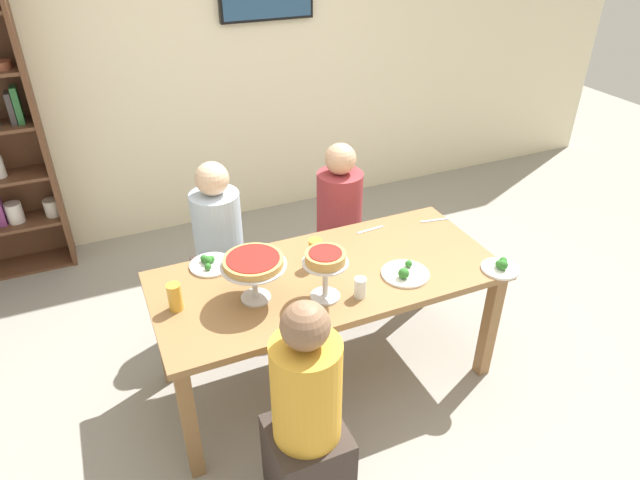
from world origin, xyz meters
The scene contains 17 objects.
ground_plane centered at (0.00, 0.00, 0.00)m, with size 12.00×12.00×0.00m, color gray.
rear_partition centered at (0.00, 2.20, 1.40)m, with size 8.00×0.12×2.80m, color beige.
dining_table centered at (0.00, 0.00, 0.65)m, with size 1.85×0.82×0.74m.
diner_far_left centered at (-0.41, 0.74, 0.49)m, with size 0.34×0.34×1.15m.
diner_near_left centered at (-0.41, -0.68, 0.49)m, with size 0.34×0.34×1.15m.
diner_far_right centered at (0.40, 0.69, 0.49)m, with size 0.34×0.34×1.15m.
deep_dish_pizza_stand centered at (-0.42, -0.06, 0.94)m, with size 0.32×0.32×0.24m.
personal_pizza_stand centered at (-0.10, -0.19, 0.95)m, with size 0.23×0.23×0.27m.
salad_plate_near_diner centered at (0.86, -0.34, 0.76)m, with size 0.20×0.20×0.07m.
salad_plate_far_diner centered at (-0.55, 0.31, 0.75)m, with size 0.24×0.24×0.06m.
salad_plate_spare centered at (0.37, -0.18, 0.75)m, with size 0.25×0.25×0.07m.
beer_glass_amber_tall centered at (-0.03, 0.09, 0.82)m, with size 0.07×0.07×0.16m, color gold.
beer_glass_amber_short centered at (-0.80, 0.02, 0.81)m, with size 0.07×0.07×0.14m, color gold.
water_glass_clear_near centered at (0.06, -0.25, 0.79)m, with size 0.06×0.06×0.11m, color white.
cutlery_fork_near centered at (-0.25, 0.25, 0.74)m, with size 0.18×0.02×0.01m, color silver.
cutlery_knife_near centered at (0.42, 0.30, 0.74)m, with size 0.18×0.02×0.01m, color silver.
cutlery_fork_far centered at (0.84, 0.25, 0.74)m, with size 0.18×0.02×0.01m, color silver.
Camera 1 is at (-1.01, -2.21, 2.45)m, focal length 31.40 mm.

